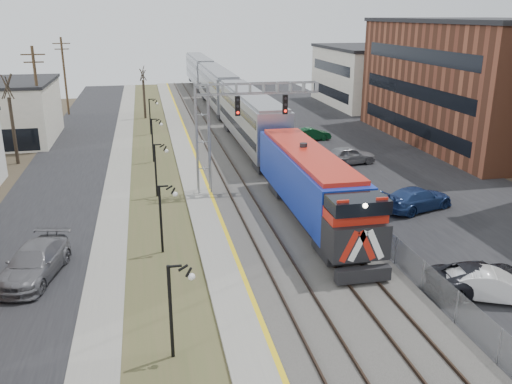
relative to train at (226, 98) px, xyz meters
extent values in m
cube|color=black|center=(-17.00, -21.36, -2.90)|extent=(7.00, 120.00, 0.04)
cube|color=gray|center=(-12.50, -21.36, -2.88)|extent=(2.00, 120.00, 0.08)
cube|color=#424927|center=(-9.50, -21.36, -2.89)|extent=(4.00, 120.00, 0.06)
cube|color=gray|center=(-6.50, -21.36, -2.80)|extent=(2.00, 120.00, 0.24)
cube|color=#595651|center=(-1.50, -21.36, -2.82)|extent=(8.00, 120.00, 0.20)
cube|color=black|center=(10.50, -21.36, -2.90)|extent=(16.00, 120.00, 0.04)
cube|color=gold|center=(-5.62, -21.36, -2.67)|extent=(0.24, 120.00, 0.01)
cube|color=#2D2119|center=(-4.25, -21.36, -2.64)|extent=(0.08, 120.00, 0.15)
cube|color=#2D2119|center=(-2.75, -21.36, -2.64)|extent=(0.08, 120.00, 0.15)
cube|color=#2D2119|center=(-0.75, -21.36, -2.64)|extent=(0.08, 120.00, 0.15)
cube|color=#2D2119|center=(0.75, -21.36, -2.64)|extent=(0.08, 120.00, 0.15)
cube|color=#122B99|center=(0.00, -35.72, -0.44)|extent=(3.00, 17.00, 4.25)
cube|color=black|center=(0.00, -44.42, -2.22)|extent=(2.80, 0.50, 0.70)
cube|color=#9C9FA6|center=(0.00, -15.42, 0.09)|extent=(3.00, 22.00, 5.33)
cube|color=#9C9FA6|center=(0.00, 7.38, 0.09)|extent=(3.00, 22.00, 5.33)
cube|color=#9C9FA6|center=(0.00, 30.18, 0.09)|extent=(3.00, 22.00, 5.33)
cube|color=gray|center=(-6.00, -28.36, 1.08)|extent=(1.00, 1.00, 8.00)
cube|color=gray|center=(-2.00, -28.36, 4.83)|extent=(9.00, 0.80, 0.80)
cube|color=black|center=(-3.50, -28.81, 3.68)|extent=(0.35, 0.25, 1.40)
cube|color=black|center=(0.00, -28.81, 3.68)|extent=(0.35, 0.25, 1.40)
cylinder|color=black|center=(-9.50, -48.36, -0.92)|extent=(0.14, 0.14, 4.00)
cylinder|color=black|center=(-9.50, -38.36, -0.92)|extent=(0.14, 0.14, 4.00)
cylinder|color=black|center=(-9.50, -28.36, -0.92)|extent=(0.14, 0.14, 4.00)
cylinder|color=black|center=(-9.50, -18.36, -0.92)|extent=(0.14, 0.14, 4.00)
cylinder|color=black|center=(-9.50, -6.36, -0.92)|extent=(0.14, 0.14, 4.00)
cylinder|color=#4C3823|center=(-20.00, -11.36, 2.08)|extent=(0.28, 0.28, 10.00)
cylinder|color=#4C3823|center=(-20.00, 8.64, 2.08)|extent=(0.28, 0.28, 10.00)
cube|color=gray|center=(2.70, -21.36, -2.12)|extent=(0.04, 120.00, 1.60)
cube|color=brown|center=(24.50, -16.36, 3.08)|extent=(16.00, 26.00, 12.00)
cube|color=beige|center=(24.50, 8.64, 1.08)|extent=(16.00, 18.00, 8.00)
cylinder|color=#382D23|center=(-21.50, -16.36, 0.06)|extent=(0.30, 0.30, 5.95)
cylinder|color=#382D23|center=(-10.00, 3.64, -0.47)|extent=(0.30, 0.30, 4.90)
imported|color=silver|center=(5.49, -46.83, -2.20)|extent=(4.58, 3.18, 1.43)
imported|color=black|center=(5.44, -46.10, -2.20)|extent=(5.38, 2.88, 1.44)
imported|color=navy|center=(7.92, -34.74, -2.14)|extent=(5.81, 3.86, 1.56)
imported|color=gray|center=(7.62, -22.57, -2.11)|extent=(4.97, 2.57, 1.62)
imported|color=#0A361A|center=(7.19, -12.73, -2.26)|extent=(4.07, 1.68, 1.31)
imported|color=slate|center=(-15.98, -40.12, -2.09)|extent=(3.52, 6.06, 1.65)
camera|label=1|loc=(-9.96, -66.82, 9.97)|focal=38.00mm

